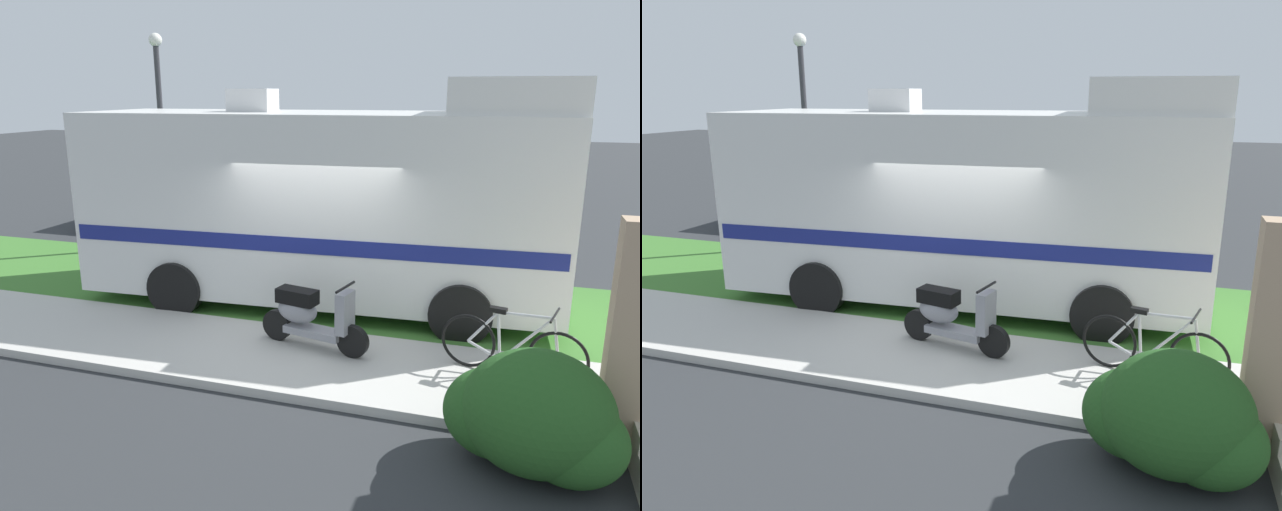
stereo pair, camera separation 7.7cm
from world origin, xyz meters
The scene contains 10 objects.
ground_plane centered at (0.00, 0.00, 0.00)m, with size 80.00×80.00×0.00m, color #2D3033.
sidewalk centered at (0.00, -1.20, 0.06)m, with size 24.00×2.00×0.12m.
grass_strip centered at (0.00, 1.50, 0.04)m, with size 24.00×3.40×0.08m.
motorhome_rv centered at (-0.18, 1.24, 1.76)m, with size 7.76×2.95×3.69m.
scooter centered at (0.23, -0.86, 0.58)m, with size 1.61×0.61×0.97m.
bicycle centered at (2.85, -0.95, 0.51)m, with size 1.74×0.59×0.90m.
pickup_truck_near centered at (-4.75, 5.66, 0.94)m, with size 5.52×2.19×1.76m.
bush_by_porch centered at (3.05, -2.69, 0.56)m, with size 1.67×1.25×1.18m.
bottle_spare centered at (3.81, -1.20, 0.22)m, with size 0.07×0.07×0.23m.
street_lamp_post centered at (-4.70, 3.60, 2.82)m, with size 0.28×0.28×4.70m.
Camera 2 is at (2.75, -8.03, 3.50)m, focal length 33.59 mm.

